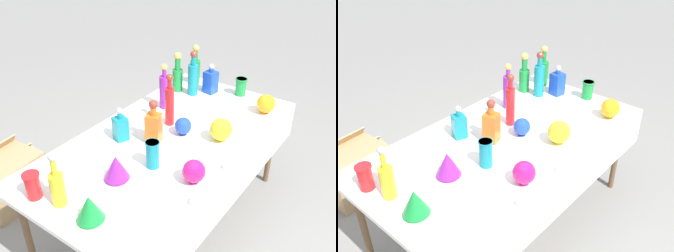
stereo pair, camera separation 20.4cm
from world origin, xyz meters
The scene contains 24 objects.
ground_plane centered at (0.00, 0.00, 0.00)m, with size 40.00×40.00×0.00m, color gray.
display_table centered at (0.00, -0.03, 0.71)m, with size 2.01×1.05×0.76m.
tall_bottle_0 centered at (0.17, 0.11, 0.93)m, with size 0.06×0.06×0.39m.
tall_bottle_1 centered at (0.68, 0.23, 0.92)m, with size 0.08×0.08×0.38m.
tall_bottle_2 centered at (0.35, 0.29, 0.91)m, with size 0.08×0.08×0.36m.
tall_bottle_3 centered at (0.88, 0.34, 0.90)m, with size 0.09×0.09×0.35m.
tall_bottle_4 centered at (0.67, 0.38, 0.90)m, with size 0.09×0.09×0.34m.
tall_bottle_5 centered at (-0.85, 0.10, 0.88)m, with size 0.08×0.08×0.32m.
square_decanter_0 centered at (-0.19, 0.26, 0.85)m, with size 0.11×0.11×0.24m.
square_decanter_1 centered at (-0.08, 0.06, 0.88)m, with size 0.12×0.12×0.31m.
square_decanter_2 centered at (0.79, 0.13, 0.86)m, with size 0.11×0.11×0.25m.
slender_vase_0 centered at (-0.89, 0.25, 0.84)m, with size 0.09×0.09×0.15m.
slender_vase_1 centered at (0.90, -0.10, 0.84)m, with size 0.10×0.10×0.15m.
slender_vase_2 centered at (-0.30, -0.10, 0.85)m, with size 0.09×0.09×0.17m.
fluted_vase_0 centered at (-0.84, -0.12, 0.84)m, with size 0.15×0.15×0.15m.
fluted_vase_1 centered at (-0.52, -0.01, 0.84)m, with size 0.15×0.15×0.16m.
round_bowl_0 centered at (0.19, -0.30, 0.84)m, with size 0.15×0.15×0.16m.
round_bowl_1 centered at (0.11, -0.05, 0.83)m, with size 0.12×0.12×0.13m.
round_bowl_2 centered at (-0.29, -0.38, 0.83)m, with size 0.14×0.14×0.14m.
round_bowl_3 centered at (0.72, -0.39, 0.84)m, with size 0.14×0.14×0.15m.
price_tag_left centered at (-0.44, -0.47, 0.78)m, with size 0.05×0.01×0.04m, color white.
price_tag_center centered at (-0.07, -0.47, 0.78)m, with size 0.05×0.01×0.04m, color white.
cardboard_box_behind_left centered at (-0.56, 1.21, 0.20)m, with size 0.55×0.47×0.48m.
cardboard_box_behind_right centered at (-0.46, 1.19, 0.15)m, with size 0.53×0.46×0.38m.
Camera 1 is at (-1.73, -1.23, 2.13)m, focal length 40.00 mm.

